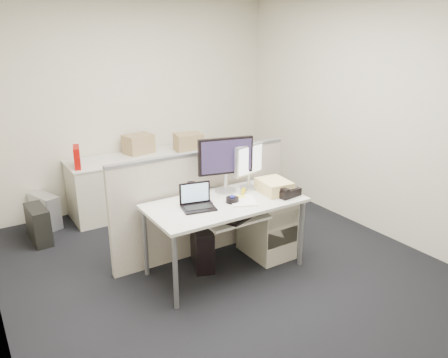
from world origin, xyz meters
TOP-DOWN VIEW (x-y plane):
  - floor at (0.00, 0.00)m, footprint 4.00×4.50m
  - wall_back at (0.00, 2.25)m, footprint 4.00×0.02m
  - wall_right at (2.00, 0.00)m, footprint 0.02×4.50m
  - desk at (0.00, 0.00)m, footprint 1.50×0.75m
  - keyboard_tray at (0.00, -0.18)m, footprint 0.62×0.32m
  - drawer_pedestal at (0.55, 0.05)m, footprint 0.40×0.55m
  - cubicle_partition at (0.00, 0.45)m, footprint 2.00×0.06m
  - back_counter at (0.00, 1.93)m, footprint 2.00×0.60m
  - monitor_main at (0.15, 0.23)m, footprint 0.60×0.34m
  - monitor_small at (0.40, 0.18)m, footprint 0.40×0.26m
  - laptop at (-0.30, -0.02)m, footprint 0.33×0.28m
  - trackball at (0.05, -0.05)m, footprint 0.15×0.15m
  - desk_phone at (0.60, -0.18)m, footprint 0.26×0.22m
  - paper_stack at (0.15, -0.08)m, footprint 0.33×0.36m
  - sticky_pad at (0.18, 0.00)m, footprint 0.10×0.10m
  - travel_mug at (-0.24, 0.22)m, footprint 0.10×0.10m
  - banana at (0.28, 0.10)m, footprint 0.16×0.18m
  - cellphone at (-0.15, 0.05)m, footprint 0.08×0.12m
  - manila_folders at (0.55, -0.05)m, footprint 0.30×0.37m
  - keyboard at (0.05, -0.22)m, footprint 0.43×0.28m
  - pc_tower_desk at (-0.15, 0.20)m, footprint 0.32×0.48m
  - pc_tower_spare_dark at (-1.45, 1.63)m, footprint 0.21×0.46m
  - pc_tower_spare_silver at (-1.30, 2.03)m, footprint 0.31×0.47m
  - cardboard_box_left at (-0.05, 2.05)m, footprint 0.40×0.33m
  - cardboard_box_right at (0.56, 1.81)m, footprint 0.39×0.33m
  - red_binder at (-0.90, 1.84)m, footprint 0.14×0.30m

SIDE VIEW (x-z plane):
  - floor at x=0.00m, z-range -0.01..0.00m
  - pc_tower_spare_silver at x=-1.30m, z-range 0.00..0.41m
  - pc_tower_spare_dark at x=-1.45m, z-range 0.00..0.42m
  - pc_tower_desk at x=-0.15m, z-range 0.00..0.42m
  - drawer_pedestal at x=0.55m, z-range 0.00..0.65m
  - back_counter at x=0.00m, z-range 0.00..0.72m
  - cubicle_partition at x=0.00m, z-range 0.00..1.10m
  - keyboard_tray at x=0.00m, z-range 0.61..0.63m
  - keyboard at x=0.05m, z-range 0.63..0.65m
  - desk at x=0.00m, z-range 0.30..1.03m
  - paper_stack at x=0.15m, z-range 0.73..0.74m
  - sticky_pad at x=0.18m, z-range 0.73..0.74m
  - cellphone at x=-0.15m, z-range 0.73..0.74m
  - banana at x=0.28m, z-range 0.73..0.77m
  - trackball at x=0.05m, z-range 0.73..0.78m
  - desk_phone at x=0.60m, z-range 0.73..0.81m
  - manila_folders at x=0.55m, z-range 0.73..0.86m
  - travel_mug at x=-0.24m, z-range 0.73..0.89m
  - laptop at x=-0.30m, z-range 0.73..0.95m
  - cardboard_box_right at x=0.56m, z-range 0.72..0.97m
  - cardboard_box_left at x=-0.05m, z-range 0.72..0.99m
  - red_binder at x=-0.90m, z-range 0.72..0.99m
  - monitor_small at x=0.40m, z-range 0.73..1.19m
  - monitor_main at x=0.15m, z-range 0.73..1.29m
  - wall_back at x=0.00m, z-range 0.00..2.70m
  - wall_right at x=2.00m, z-range 0.00..2.70m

